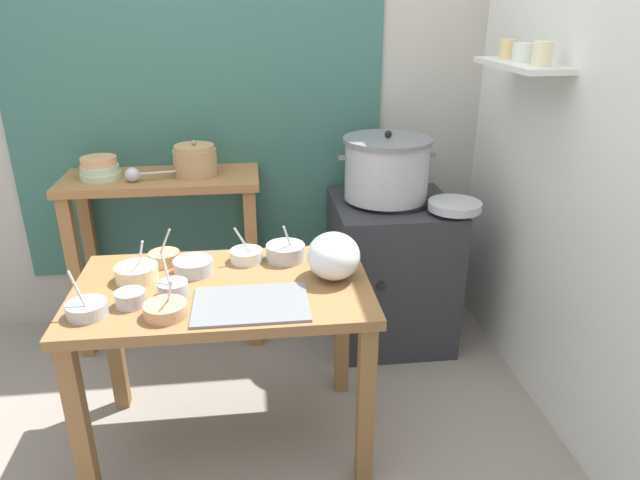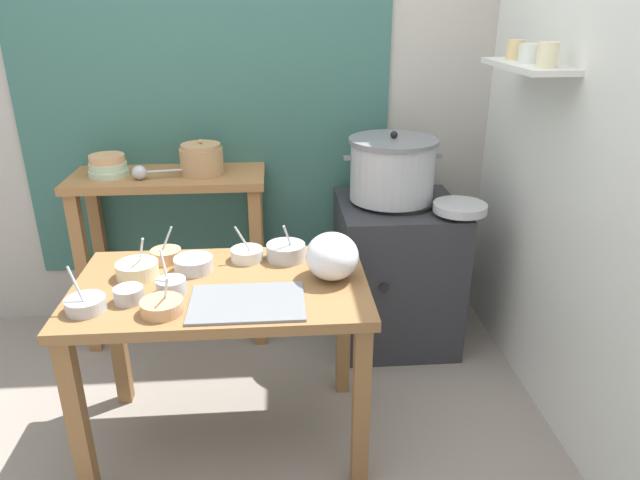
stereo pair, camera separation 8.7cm
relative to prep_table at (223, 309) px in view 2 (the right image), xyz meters
name	(u,v)px [view 2 (the right image)]	position (x,y,z in m)	size (l,w,h in m)	color
ground_plane	(236,429)	(0.01, 0.04, -0.61)	(9.00, 9.00, 0.00)	gray
wall_back	(250,83)	(0.10, 1.13, 0.69)	(4.40, 0.12, 2.60)	#B2ADA3
wall_right	(580,110)	(1.41, 0.24, 0.69)	(0.30, 3.20, 2.60)	silver
prep_table	(223,309)	(0.00, 0.00, 0.00)	(1.10, 0.66, 0.72)	olive
back_shelf_table	(172,216)	(-0.32, 0.87, 0.07)	(0.96, 0.40, 0.90)	#9E6B3D
stove_block	(396,271)	(0.83, 0.74, -0.23)	(0.60, 0.61, 0.78)	#2D2D33
steamer_pot	(392,169)	(0.79, 0.76, 0.32)	(0.49, 0.44, 0.34)	#B7BABF
clay_pot	(202,159)	(-0.15, 0.87, 0.36)	(0.21, 0.21, 0.17)	tan
bowl_stack_enamel	(108,166)	(-0.60, 0.87, 0.34)	(0.19, 0.19, 0.11)	#B7D1AD
ladle	(141,172)	(-0.43, 0.79, 0.33)	(0.25, 0.08, 0.07)	#B7BABF
serving_tray	(247,303)	(0.10, -0.17, 0.12)	(0.40, 0.28, 0.01)	slate
plastic_bag	(332,256)	(0.42, 0.01, 0.20)	(0.20, 0.21, 0.18)	white
wide_pan	(460,208)	(1.08, 0.54, 0.19)	(0.25, 0.25, 0.04)	#B7BABF
prep_bowl_0	(85,304)	(-0.44, -0.18, 0.14)	(0.14, 0.14, 0.17)	#B7BABF
prep_bowl_1	(193,264)	(-0.11, 0.12, 0.14)	(0.15, 0.15, 0.05)	#B7BABF
prep_bowl_2	(247,254)	(0.09, 0.20, 0.14)	(0.13, 0.13, 0.15)	silver
prep_bowl_3	(137,269)	(-0.32, 0.08, 0.14)	(0.16, 0.16, 0.17)	beige
prep_bowl_4	(162,306)	(-0.18, -0.21, 0.14)	(0.14, 0.14, 0.15)	tan
prep_bowl_5	(286,251)	(0.25, 0.20, 0.15)	(0.16, 0.16, 0.16)	#B7BABF
prep_bowl_6	(129,294)	(-0.31, -0.12, 0.14)	(0.10, 0.10, 0.05)	#B7BABF
prep_bowl_7	(171,286)	(-0.17, -0.07, 0.14)	(0.11, 0.11, 0.16)	#B7BABF
prep_bowl_8	(166,255)	(-0.24, 0.22, 0.14)	(0.12, 0.12, 0.14)	tan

